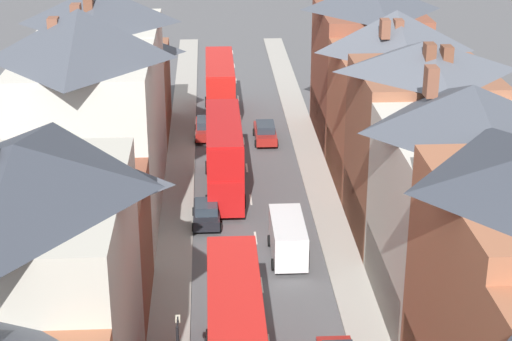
{
  "coord_description": "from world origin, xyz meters",
  "views": [
    {
      "loc": [
        -2.72,
        -12.72,
        24.44
      ],
      "look_at": [
        0.53,
        44.87,
        1.04
      ],
      "focal_mm": 60.0,
      "sensor_mm": 36.0,
      "label": 1
    }
  ],
  "objects_px": {
    "car_parked_left_b": "(206,128)",
    "delivery_van": "(288,237)",
    "double_decker_bus_far_approaching": "(235,335)",
    "car_mid_white": "(265,132)",
    "double_decker_bus_lead": "(220,88)",
    "car_near_silver": "(207,213)",
    "double_decker_bus_mid_street": "(224,154)"
  },
  "relations": [
    {
      "from": "delivery_van",
      "to": "double_decker_bus_mid_street",
      "type": "bearing_deg",
      "value": 109.25
    },
    {
      "from": "delivery_van",
      "to": "car_parked_left_b",
      "type": "bearing_deg",
      "value": 102.63
    },
    {
      "from": "car_parked_left_b",
      "to": "delivery_van",
      "type": "relative_size",
      "value": 0.88
    },
    {
      "from": "double_decker_bus_lead",
      "to": "car_near_silver",
      "type": "bearing_deg",
      "value": -93.39
    },
    {
      "from": "car_mid_white",
      "to": "delivery_van",
      "type": "xyz_separation_m",
      "value": [
        0.0,
        -20.52,
        0.52
      ]
    },
    {
      "from": "car_parked_left_b",
      "to": "delivery_van",
      "type": "bearing_deg",
      "value": -77.37
    },
    {
      "from": "car_near_silver",
      "to": "double_decker_bus_mid_street",
      "type": "bearing_deg",
      "value": 76.55
    },
    {
      "from": "double_decker_bus_lead",
      "to": "double_decker_bus_far_approaching",
      "type": "relative_size",
      "value": 1.0
    },
    {
      "from": "double_decker_bus_lead",
      "to": "car_near_silver",
      "type": "relative_size",
      "value": 2.78
    },
    {
      "from": "double_decker_bus_mid_street",
      "to": "car_mid_white",
      "type": "height_order",
      "value": "double_decker_bus_mid_street"
    },
    {
      "from": "double_decker_bus_mid_street",
      "to": "car_parked_left_b",
      "type": "relative_size",
      "value": 2.35
    },
    {
      "from": "double_decker_bus_lead",
      "to": "double_decker_bus_mid_street",
      "type": "relative_size",
      "value": 1.0
    },
    {
      "from": "double_decker_bus_lead",
      "to": "car_parked_left_b",
      "type": "xyz_separation_m",
      "value": [
        -1.29,
        -4.87,
        -1.99
      ]
    },
    {
      "from": "car_mid_white",
      "to": "car_parked_left_b",
      "type": "bearing_deg",
      "value": 164.58
    },
    {
      "from": "car_parked_left_b",
      "to": "car_mid_white",
      "type": "xyz_separation_m",
      "value": [
        4.9,
        -1.35,
        -0.01
      ]
    },
    {
      "from": "double_decker_bus_mid_street",
      "to": "double_decker_bus_far_approaching",
      "type": "distance_m",
      "value": 23.1
    },
    {
      "from": "double_decker_bus_lead",
      "to": "double_decker_bus_far_approaching",
      "type": "height_order",
      "value": "same"
    },
    {
      "from": "car_near_silver",
      "to": "car_parked_left_b",
      "type": "relative_size",
      "value": 0.85
    },
    {
      "from": "car_parked_left_b",
      "to": "car_mid_white",
      "type": "relative_size",
      "value": 1.01
    },
    {
      "from": "car_mid_white",
      "to": "delivery_van",
      "type": "distance_m",
      "value": 20.52
    },
    {
      "from": "car_near_silver",
      "to": "car_mid_white",
      "type": "height_order",
      "value": "car_mid_white"
    },
    {
      "from": "double_decker_bus_lead",
      "to": "car_parked_left_b",
      "type": "height_order",
      "value": "double_decker_bus_lead"
    },
    {
      "from": "car_mid_white",
      "to": "double_decker_bus_far_approaching",
      "type": "bearing_deg",
      "value": -96.19
    },
    {
      "from": "double_decker_bus_lead",
      "to": "double_decker_bus_far_approaching",
      "type": "distance_m",
      "value": 39.51
    },
    {
      "from": "delivery_van",
      "to": "car_mid_white",
      "type": "bearing_deg",
      "value": 90.0
    },
    {
      "from": "double_decker_bus_far_approaching",
      "to": "car_mid_white",
      "type": "height_order",
      "value": "double_decker_bus_far_approaching"
    },
    {
      "from": "double_decker_bus_lead",
      "to": "double_decker_bus_mid_street",
      "type": "xyz_separation_m",
      "value": [
        0.0,
        -16.4,
        0.0
      ]
    },
    {
      "from": "car_near_silver",
      "to": "car_mid_white",
      "type": "bearing_deg",
      "value": 72.54
    },
    {
      "from": "double_decker_bus_lead",
      "to": "car_near_silver",
      "type": "xyz_separation_m",
      "value": [
        -1.29,
        -21.8,
        -2.01
      ]
    },
    {
      "from": "double_decker_bus_mid_street",
      "to": "car_parked_left_b",
      "type": "bearing_deg",
      "value": 96.39
    },
    {
      "from": "double_decker_bus_mid_street",
      "to": "double_decker_bus_far_approaching",
      "type": "height_order",
      "value": "same"
    },
    {
      "from": "double_decker_bus_mid_street",
      "to": "delivery_van",
      "type": "bearing_deg",
      "value": -70.75
    }
  ]
}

